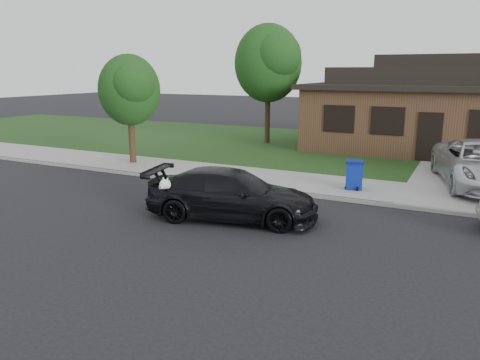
% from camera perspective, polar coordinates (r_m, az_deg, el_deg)
% --- Properties ---
extents(ground, '(120.00, 120.00, 0.00)m').
position_cam_1_polar(ground, '(12.73, -1.37, -5.19)').
color(ground, black).
rests_on(ground, ground).
extents(sidewalk, '(60.00, 3.00, 0.12)m').
position_cam_1_polar(sidewalk, '(17.12, 6.50, -0.25)').
color(sidewalk, gray).
rests_on(sidewalk, ground).
extents(curb, '(60.00, 0.12, 0.12)m').
position_cam_1_polar(curb, '(15.76, 4.61, -1.38)').
color(curb, gray).
rests_on(curb, ground).
extents(lawn, '(60.00, 13.00, 0.13)m').
position_cam_1_polar(lawn, '(24.65, 12.98, 3.62)').
color(lawn, '#193814').
rests_on(lawn, ground).
extents(driveway, '(4.50, 13.00, 0.14)m').
position_cam_1_polar(driveway, '(21.04, 26.98, 0.92)').
color(driveway, gray).
rests_on(driveway, ground).
extents(sedan, '(5.02, 2.82, 1.37)m').
position_cam_1_polar(sedan, '(12.87, -1.03, -1.78)').
color(sedan, black).
rests_on(sedan, ground).
extents(recycling_bin, '(0.71, 0.71, 0.97)m').
position_cam_1_polar(recycling_bin, '(16.19, 13.75, 0.67)').
color(recycling_bin, navy).
rests_on(recycling_bin, sidewalk).
extents(house, '(12.60, 8.60, 4.65)m').
position_cam_1_polar(house, '(25.78, 23.05, 7.96)').
color(house, '#422B1C').
rests_on(house, ground).
extents(tree_0, '(3.78, 3.60, 6.34)m').
position_cam_1_polar(tree_0, '(25.59, 3.68, 14.19)').
color(tree_0, '#332114').
rests_on(tree_0, ground).
extents(tree_2, '(2.73, 2.60, 4.59)m').
position_cam_1_polar(tree_2, '(20.50, -13.23, 10.75)').
color(tree_2, '#332114').
rests_on(tree_2, ground).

